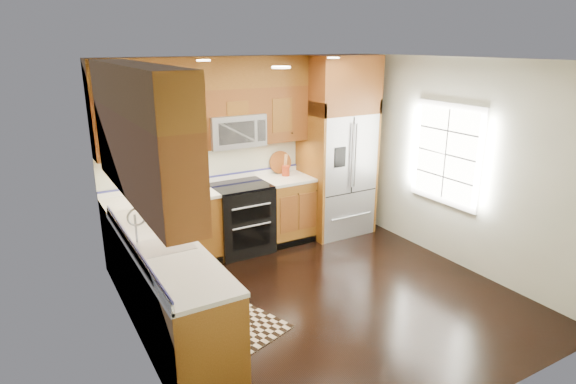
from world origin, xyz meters
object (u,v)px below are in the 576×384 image
range (241,218)px  knife_block (183,182)px  refrigerator (337,147)px  rug (219,318)px  utensil_crock (286,168)px

range → knife_block: 0.94m
refrigerator → rug: 3.16m
rug → utensil_crock: 2.55m
utensil_crock → knife_block: bearing=178.5°
refrigerator → knife_block: (-2.28, 0.19, -0.25)m
rug → utensil_crock: utensil_crock is taller
range → utensil_crock: bearing=8.1°
rug → knife_block: knife_block is taller
range → refrigerator: refrigerator is taller
utensil_crock → range: bearing=-171.9°
knife_block → refrigerator: bearing=-4.6°
rug → utensil_crock: (1.72, 1.58, 1.04)m
refrigerator → knife_block: refrigerator is taller
range → rug: 1.81m
rug → utensil_crock: size_ratio=4.44×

